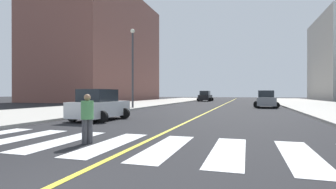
# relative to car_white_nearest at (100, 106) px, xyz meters

# --- Properties ---
(sidewalk_kerb_west) EXTENTS (10.00, 120.00, 0.15)m
(sidewalk_kerb_west) POSITION_rel_car_white_nearest_xyz_m (-7.03, 9.65, -0.78)
(sidewalk_kerb_west) COLOR #B2ADA3
(sidewalk_kerb_west) RESTS_ON ground
(crosswalk_paint) EXTENTS (13.50, 4.00, 0.01)m
(crosswalk_paint) POSITION_rel_car_white_nearest_xyz_m (5.17, -6.35, -0.85)
(crosswalk_paint) COLOR silver
(crosswalk_paint) RESTS_ON ground
(lane_divider_paint) EXTENTS (0.16, 80.00, 0.01)m
(lane_divider_paint) POSITION_rel_car_white_nearest_xyz_m (5.17, 29.65, -0.85)
(lane_divider_paint) COLOR yellow
(lane_divider_paint) RESTS_ON ground
(low_rise_brick_west) EXTENTS (16.00, 32.00, 22.84)m
(low_rise_brick_west) POSITION_rel_car_white_nearest_xyz_m (-22.50, 37.92, 10.57)
(low_rise_brick_west) COLOR brown
(low_rise_brick_west) RESTS_ON ground
(car_white_nearest) EXTENTS (2.64, 4.15, 1.83)m
(car_white_nearest) POSITION_rel_car_white_nearest_xyz_m (0.00, 0.00, 0.00)
(car_white_nearest) COLOR silver
(car_white_nearest) RESTS_ON ground
(car_gray_second) EXTENTS (2.72, 4.31, 1.91)m
(car_gray_second) POSITION_rel_car_white_nearest_xyz_m (10.35, 17.62, 0.04)
(car_gray_second) COLOR slate
(car_gray_second) RESTS_ON ground
(car_black_third) EXTENTS (3.00, 4.73, 2.09)m
(car_black_third) POSITION_rel_car_white_nearest_xyz_m (0.22, 39.42, 0.12)
(car_black_third) COLOR black
(car_black_third) RESTS_ON ground
(pedestrian_crossing) EXTENTS (0.39, 0.39, 1.57)m
(pedestrian_crossing) POSITION_rel_car_white_nearest_xyz_m (3.51, -6.49, 0.01)
(pedestrian_crossing) COLOR #38383D
(pedestrian_crossing) RESTS_ON ground
(pedestrian_walking_west) EXTENTS (0.44, 0.44, 1.77)m
(pedestrian_walking_west) POSITION_rel_car_white_nearest_xyz_m (-3.12, 5.65, 0.27)
(pedestrian_walking_west) COLOR brown
(pedestrian_walking_west) RESTS_ON sidewalk_kerb_west
(street_lamp) EXTENTS (0.44, 0.44, 7.97)m
(street_lamp) POSITION_rel_car_white_nearest_xyz_m (-2.75, 10.76, 3.96)
(street_lamp) COLOR #38383D
(street_lamp) RESTS_ON sidewalk_kerb_west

